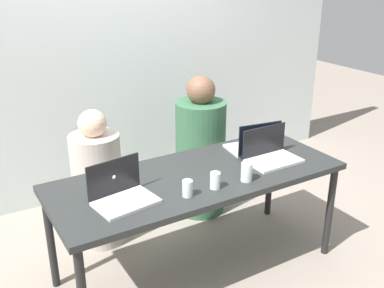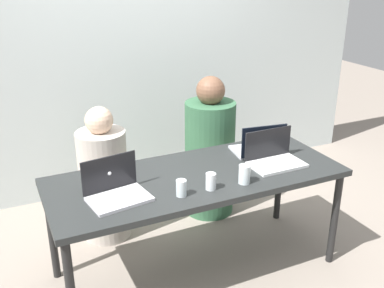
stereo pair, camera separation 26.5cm
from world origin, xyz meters
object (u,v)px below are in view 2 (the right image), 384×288
laptop_front_left (116,190)px  water_glass_right (244,175)px  water_glass_center (211,182)px  water_glass_left (181,189)px  person_on_right (210,154)px  laptop_front_right (274,157)px  person_on_left (104,181)px  laptop_back_right (259,147)px

laptop_front_left → water_glass_right: laptop_front_left is taller
laptop_front_left → water_glass_right: 0.77m
water_glass_center → laptop_front_left: bearing=165.7°
water_glass_left → person_on_right: bearing=54.2°
water_glass_left → laptop_front_left: bearing=158.5°
laptop_front_left → laptop_front_right: 1.08m
person_on_left → water_glass_center: (0.43, -0.90, 0.31)m
person_on_left → water_glass_left: 0.98m
laptop_front_left → water_glass_center: laptop_front_left is taller
person_on_left → water_glass_center: bearing=115.6°
water_glass_center → water_glass_left: size_ratio=1.04×
laptop_front_left → water_glass_center: (0.54, -0.14, -0.01)m
laptop_back_right → water_glass_right: 0.48m
laptop_back_right → water_glass_right: size_ratio=3.06×
laptop_front_right → laptop_back_right: size_ratio=1.00×
person_on_right → person_on_left: bearing=-16.2°
laptop_back_right → laptop_front_left: bearing=18.2°
laptop_front_left → laptop_back_right: size_ratio=1.02×
water_glass_left → water_glass_center: bearing=-0.1°
laptop_front_left → person_on_right: bearing=29.0°
person_on_right → water_glass_center: (-0.46, -0.90, 0.25)m
water_glass_center → water_glass_left: 0.19m
person_on_right → water_glass_left: 1.14m
laptop_front_right → laptop_back_right: (0.00, 0.19, 0.00)m
person_on_right → water_glass_center: person_on_right is taller
person_on_right → water_glass_right: 0.98m
laptop_back_right → water_glass_center: 0.64m
person_on_right → water_glass_center: 1.04m
water_glass_center → person_on_right: bearing=63.1°
laptop_front_left → water_glass_left: laptop_front_left is taller
person_on_right → laptop_front_left: 1.28m
person_on_right → laptop_front_left: bearing=21.3°
person_on_left → laptop_front_left: size_ratio=2.83×
laptop_back_right → water_glass_center: laptop_back_right is taller
water_glass_center → person_on_left: bearing=115.5°
water_glass_left → person_on_left: bearing=104.9°
laptop_front_left → water_glass_right: size_ratio=3.12×
person_on_right → water_glass_left: bearing=38.0°
person_on_left → water_glass_center: size_ratio=10.17×
laptop_front_left → water_glass_right: bearing=-19.9°
person_on_left → person_on_right: size_ratio=0.89×
water_glass_right → water_glass_center: bearing=176.2°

